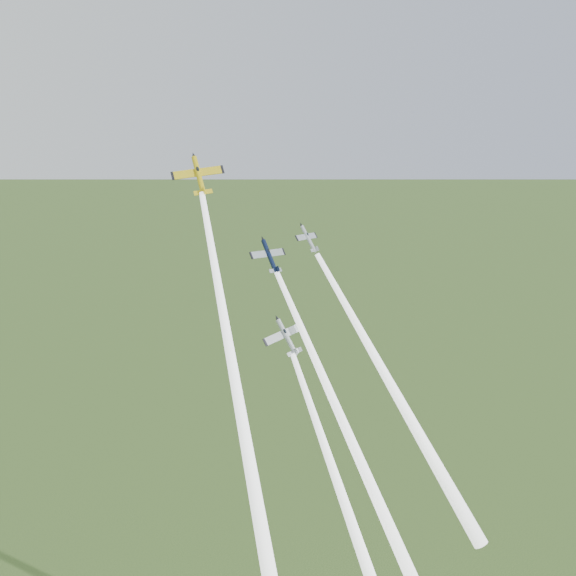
{
  "coord_description": "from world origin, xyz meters",
  "views": [
    {
      "loc": [
        -67.66,
        -103.26,
        125.3
      ],
      "look_at": [
        0.0,
        -6.0,
        92.0
      ],
      "focal_mm": 45.0,
      "sensor_mm": 36.0,
      "label": 1
    }
  ],
  "objects": [
    {
      "name": "smoke_trail_yellow",
      "position": [
        -19.04,
        -22.37,
        77.09
      ],
      "size": [
        15.14,
        46.67,
        64.71
      ],
      "primitive_type": null,
      "rotation": [
        -0.63,
        0.0,
        -0.27
      ],
      "color": "white"
    },
    {
      "name": "plane_silver_low",
      "position": [
        -1.2,
        -7.28,
        83.84
      ],
      "size": [
        9.64,
        6.12,
        9.03
      ],
      "primitive_type": null,
      "rotation": [
        0.95,
        -0.2,
        -0.02
      ],
      "color": "#ABB2BA"
    },
    {
      "name": "smoke_trail_silver_low",
      "position": [
        -1.59,
        -26.8,
        56.79
      ],
      "size": [
        3.31,
        37.42,
        50.41
      ],
      "primitive_type": null,
      "rotation": [
        -0.63,
        0.0,
        -0.02
      ],
      "color": "white"
    },
    {
      "name": "plane_navy",
      "position": [
        -0.08,
        -0.42,
        96.56
      ],
      "size": [
        8.29,
        6.7,
        7.56
      ],
      "primitive_type": null,
      "rotation": [
        0.95,
        0.06,
        0.14
      ],
      "color": "#0B1533"
    },
    {
      "name": "plane_silver_right",
      "position": [
        7.21,
        -1.94,
        99.06
      ],
      "size": [
        7.44,
        6.84,
        6.4
      ],
      "primitive_type": null,
      "rotation": [
        0.95,
        0.08,
        0.37
      ],
      "color": "#B1B8C0"
    },
    {
      "name": "smoke_trail_navy",
      "position": [
        3.09,
        -22.91,
        65.09
      ],
      "size": [
        8.64,
        43.69,
        59.25
      ],
      "primitive_type": null,
      "rotation": [
        -0.63,
        0.0,
        0.14
      ],
      "color": "white"
    },
    {
      "name": "plane_yellow",
      "position": [
        -12.49,
        1.42,
        111.29
      ],
      "size": [
        9.46,
        8.39,
        8.56
      ],
      "primitive_type": null,
      "rotation": [
        0.95,
        -0.09,
        -0.27
      ],
      "color": "gold"
    },
    {
      "name": "smoke_trail_silver_right",
      "position": [
        13.92,
        -19.3,
        73.27
      ],
      "size": [
        15.22,
        34.1,
        47.9
      ],
      "primitive_type": null,
      "rotation": [
        -0.63,
        0.0,
        0.37
      ],
      "color": "white"
    }
  ]
}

